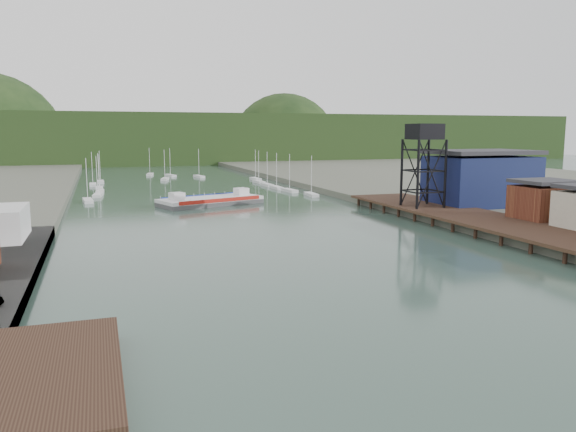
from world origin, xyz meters
TOP-DOWN VIEW (x-y plane):
  - ground at (0.00, 0.00)m, footprint 600.00×600.00m
  - east_land at (92.00, 80.00)m, footprint 120.00×400.00m
  - west_stage at (-29.00, 0.00)m, footprint 10.00×18.00m
  - east_pier at (37.00, 45.00)m, footprint 14.00×70.00m
  - lift_tower at (35.00, 58.00)m, footprint 6.50×6.50m
  - blue_shed at (50.00, 60.00)m, footprint 20.50×14.50m
  - marina_sailboats at (0.08, 138.46)m, footprint 57.71×92.65m
  - distant_hills at (-3.98, 301.35)m, footprint 500.00×120.00m
  - chain_ferry at (-0.73, 90.10)m, footprint 25.10×16.31m

SIDE VIEW (x-z plane):
  - ground at x=0.00m, z-range 0.00..0.00m
  - east_land at x=92.00m, z-range -1.60..1.60m
  - marina_sailboats at x=0.08m, z-range -0.10..0.80m
  - west_stage at x=-29.00m, z-range 0.00..1.80m
  - chain_ferry at x=-0.73m, z-range -0.72..2.65m
  - east_pier at x=37.00m, z-range 0.67..3.12m
  - blue_shed at x=50.00m, z-range 1.41..12.71m
  - distant_hills at x=-3.98m, z-range -29.62..50.38m
  - lift_tower at x=35.00m, z-range 7.65..23.65m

